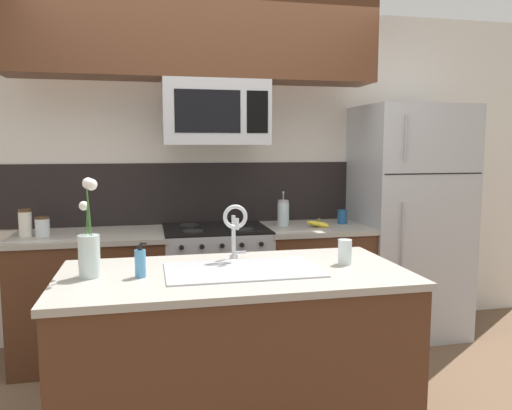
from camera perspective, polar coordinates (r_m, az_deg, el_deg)
name	(u,v)px	position (r m, az deg, el deg)	size (l,w,h in m)	color
ground_plane	(238,407)	(3.16, -2.09, -22.08)	(10.00, 10.00, 0.00)	brown
rear_partition	(245,173)	(4.09, -1.23, 3.63)	(5.20, 0.10, 2.60)	silver
splash_band	(210,193)	(4.00, -5.30, 1.37)	(3.59, 0.01, 0.48)	black
back_counter_left	(92,296)	(3.80, -18.23, -9.89)	(1.05, 0.65, 0.91)	#4C2B19
back_counter_right	(314,283)	(3.98, 6.59, -8.83)	(0.81, 0.65, 0.91)	#4C2B19
stove_range	(216,288)	(3.81, -4.57, -9.45)	(0.76, 0.64, 0.93)	#A8AAAF
microwave	(215,113)	(3.64, -4.72, 10.41)	(0.74, 0.40, 0.45)	#A8AAAF
upper_cabinet_band	(197,36)	(3.67, -6.76, 18.64)	(2.56, 0.34, 0.60)	#4C2B19
refrigerator	(407,221)	(4.23, 16.88, -1.77)	(0.82, 0.74, 1.84)	#A8AAAF
storage_jar_tall	(25,223)	(3.74, -24.87, -1.86)	(0.09, 0.09, 0.19)	silver
storage_jar_medium	(42,227)	(3.70, -23.23, -2.28)	(0.09, 0.09, 0.13)	silver
banana_bunch	(319,224)	(3.83, 7.22, -2.17)	(0.19, 0.12, 0.08)	yellow
french_press	(283,213)	(3.86, 3.13, -0.90)	(0.09, 0.09, 0.27)	silver
coffee_tin	(342,217)	(4.01, 9.82, -1.34)	(0.08, 0.08, 0.11)	#1E5184
island_counter	(235,359)	(2.64, -2.43, -17.15)	(1.70, 0.84, 0.91)	#4C2B19
kitchen_sink	(243,284)	(2.51, -1.54, -9.01)	(0.76, 0.44, 0.16)	#ADAFB5
sink_faucet	(235,224)	(2.66, -2.42, -2.22)	(0.14, 0.14, 0.31)	#B7BABF
dish_soap_bottle	(140,263)	(2.42, -13.08, -6.45)	(0.06, 0.05, 0.16)	#4C93C6
drinking_glass	(345,252)	(2.65, 10.12, -5.29)	(0.07, 0.07, 0.13)	silver
flower_vase	(89,249)	(2.47, -18.52, -4.80)	(0.10, 0.14, 0.47)	silver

